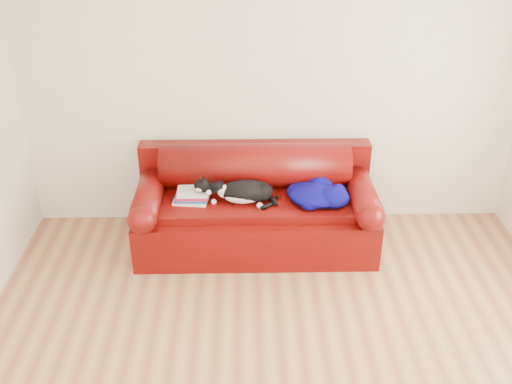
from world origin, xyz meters
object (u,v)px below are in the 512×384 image
sofa_base (256,222)px  book_stack (192,195)px  blanket (317,194)px  cat (245,192)px

sofa_base → book_stack: 0.64m
book_stack → blanket: 1.08m
book_stack → blanket: size_ratio=0.57×
book_stack → blanket: (1.08, -0.03, 0.03)m
sofa_base → blanket: bearing=-9.4°
cat → blanket: 0.62m
book_stack → cat: bearing=-2.9°
sofa_base → blanket: blanket is taller
sofa_base → cat: (-0.09, -0.08, 0.35)m
sofa_base → cat: size_ratio=3.27×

